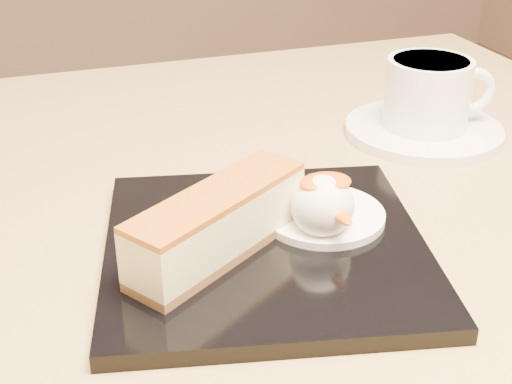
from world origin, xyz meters
name	(u,v)px	position (x,y,z in m)	size (l,w,h in m)	color
table	(292,355)	(0.00, 0.00, 0.56)	(0.80, 0.80, 0.72)	black
dessert_plate	(265,248)	(-0.05, -0.06, 0.73)	(0.22, 0.22, 0.01)	black
cheesecake	(218,223)	(-0.08, -0.07, 0.76)	(0.14, 0.11, 0.05)	brown
cream_smear	(323,215)	(0.00, -0.05, 0.73)	(0.09, 0.09, 0.01)	white
ice_cream_scoop	(323,206)	(-0.01, -0.07, 0.75)	(0.04, 0.04, 0.04)	white
mango_sauce	(325,182)	(-0.01, -0.07, 0.77)	(0.04, 0.03, 0.01)	#FA5207
mint_sprig	(273,201)	(-0.03, -0.02, 0.74)	(0.04, 0.03, 0.00)	green
saucer	(423,130)	(0.17, 0.09, 0.72)	(0.15, 0.15, 0.01)	white
coffee_cup	(430,92)	(0.17, 0.09, 0.76)	(0.11, 0.08, 0.07)	white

